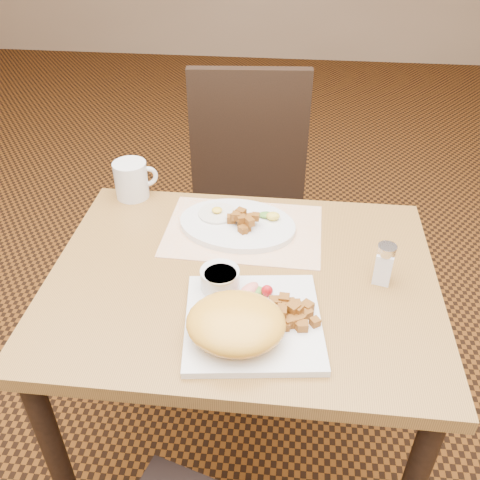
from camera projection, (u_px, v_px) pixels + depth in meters
name	position (u px, v px, depth m)	size (l,w,h in m)	color
ground	(242.00, 457.00, 1.69)	(8.00, 8.00, 0.00)	black
table	(242.00, 310.00, 1.31)	(0.90, 0.70, 0.75)	olive
chair_far	(248.00, 198.00, 1.92)	(0.45, 0.46, 0.97)	black
placemat	(243.00, 231.00, 1.39)	(0.40, 0.28, 0.00)	white
plate_square	(253.00, 322.00, 1.11)	(0.28, 0.28, 0.02)	silver
plate_oval	(237.00, 225.00, 1.39)	(0.30, 0.23, 0.02)	silver
hollandaise_mound	(235.00, 323.00, 1.05)	(0.20, 0.18, 0.07)	gold
ramekin	(220.00, 279.00, 1.17)	(0.09, 0.09, 0.05)	silver
garnish_sq	(254.00, 290.00, 1.16)	(0.08, 0.07, 0.03)	#387223
fried_egg	(217.00, 213.00, 1.41)	(0.10, 0.10, 0.02)	white
garnish_ov	(270.00, 216.00, 1.40)	(0.06, 0.04, 0.02)	#387223
salt_shaker	(384.00, 263.00, 1.20)	(0.05, 0.05, 0.10)	white
coffee_mug	(132.00, 180.00, 1.50)	(0.12, 0.09, 0.11)	silver
home_fries_sq	(292.00, 313.00, 1.10)	(0.11, 0.10, 0.04)	#905317
home_fries_ov	(243.00, 221.00, 1.36)	(0.09, 0.08, 0.04)	#905317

